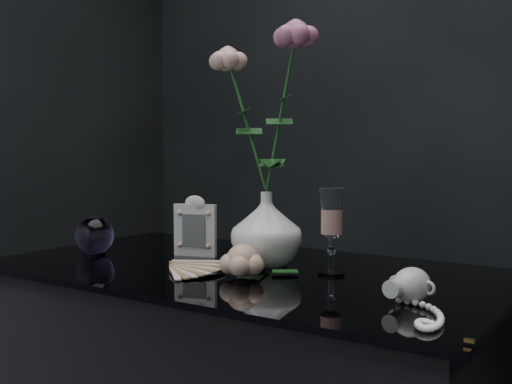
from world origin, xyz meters
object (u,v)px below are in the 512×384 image
Objects in this scene: vase at (266,229)px; pearl_jar at (412,284)px; wine_glass at (332,232)px; picture_frame at (195,226)px; paperweight at (94,235)px; loose_rose at (242,261)px.

vase is 0.38m from pearl_jar.
wine_glass reaches higher than vase.
picture_frame is at bearing 174.83° from pearl_jar.
loose_rose is at bearing -2.73° from paperweight.
paperweight reaches higher than loose_rose.
vase is 0.92× the size of wine_glass.
vase is at bearing -19.77° from picture_frame.
vase is 1.74× the size of paperweight.
loose_rose is (0.02, -0.12, -0.05)m from vase.
loose_rose is (-0.13, -0.12, -0.05)m from wine_glass.
picture_frame is (-0.35, 0.02, -0.02)m from wine_glass.
vase is at bearing 176.98° from wine_glass.
loose_rose is at bearing -47.95° from picture_frame.
wine_glass is at bearing -19.93° from picture_frame.
vase is at bearing 168.95° from pearl_jar.
pearl_jar is (0.20, -0.12, -0.05)m from wine_glass.
wine_glass reaches higher than loose_rose.
wine_glass is 0.24m from pearl_jar.
wine_glass reaches higher than paperweight.
wine_glass reaches higher than pearl_jar.
paperweight reaches higher than pearl_jar.
loose_rose reaches higher than pearl_jar.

